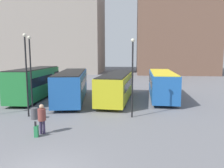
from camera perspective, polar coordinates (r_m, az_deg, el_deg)
name	(u,v)px	position (r m, az deg, el deg)	size (l,w,h in m)	color
building_block_left	(44,1)	(65.17, -17.28, 20.06)	(30.97, 14.06, 38.34)	gray
building_block_right	(174,30)	(60.17, 15.94, 13.53)	(18.84, 16.49, 22.51)	brown
bus_0	(35,82)	(25.05, -19.45, 0.39)	(2.77, 9.31, 3.36)	#237A38
bus_1	(72,85)	(23.32, -10.41, -0.17)	(4.29, 10.94, 3.06)	#1E56A3
bus_2	(117,86)	(23.09, 1.35, -0.40)	(3.43, 10.72, 2.85)	gold
bus_3	(162,84)	(24.49, 12.90, 0.00)	(2.91, 9.73, 2.97)	#1E56A3
traveler	(42,116)	(13.96, -17.85, -8.06)	(0.55, 0.55, 1.84)	#382D4C
suitcase	(36,131)	(13.82, -19.17, -11.55)	(0.27, 0.35, 0.97)	#28844C
lamp_post_0	(132,72)	(16.47, 5.37, 3.13)	(0.28, 0.28, 5.98)	black
lamp_post_1	(31,68)	(19.36, -20.49, 3.87)	(0.28, 0.28, 6.32)	black
lamp_post_3	(26,69)	(17.85, -21.49, 3.64)	(0.28, 0.28, 6.38)	black
trash_bin	(34,114)	(17.44, -19.62, -7.28)	(0.52, 0.52, 0.85)	#47474C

